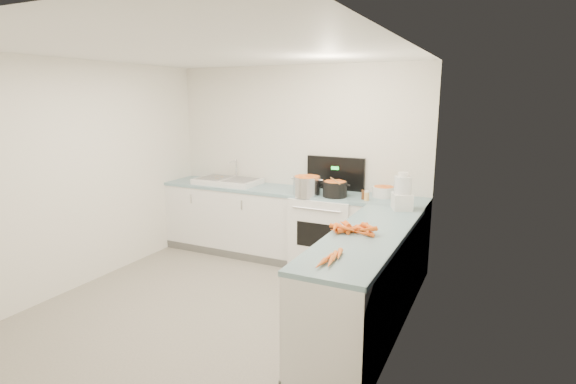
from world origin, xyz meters
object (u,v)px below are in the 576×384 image
at_px(mixing_bowl, 384,192).
at_px(extract_bottle, 363,194).
at_px(black_pot, 335,190).
at_px(spice_jar, 367,196).
at_px(steel_pot, 307,186).
at_px(stove, 326,230).
at_px(food_processor, 402,194).
at_px(sink, 228,181).

xyz_separation_m(mixing_bowl, extract_bottle, (-0.18, -0.23, -0.00)).
bearing_deg(extract_bottle, black_pot, -177.53).
xyz_separation_m(black_pot, spice_jar, (0.40, -0.03, -0.03)).
relative_size(steel_pot, mixing_bowl, 1.26).
bearing_deg(black_pot, extract_bottle, 2.47).
bearing_deg(mixing_bowl, black_pot, -154.44).
distance_m(stove, mixing_bowl, 0.86).
bearing_deg(food_processor, stove, 158.65).
bearing_deg(spice_jar, black_pot, 175.23).
height_order(stove, black_pot, stove).
relative_size(sink, food_processor, 2.18).
height_order(steel_pot, mixing_bowl, steel_pot).
distance_m(steel_pot, black_pot, 0.35).
height_order(steel_pot, black_pot, steel_pot).
bearing_deg(mixing_bowl, steel_pot, -161.28).
bearing_deg(sink, steel_pot, -8.18).
bearing_deg(steel_pot, stove, 39.37).
distance_m(stove, spice_jar, 0.76).
bearing_deg(sink, black_pot, -4.89).
xyz_separation_m(black_pot, extract_bottle, (0.34, 0.01, -0.02)).
distance_m(sink, extract_bottle, 1.94).
height_order(extract_bottle, spice_jar, extract_bottle).
xyz_separation_m(steel_pot, mixing_bowl, (0.86, 0.29, -0.04)).
bearing_deg(food_processor, mixing_bowl, 122.07).
distance_m(extract_bottle, food_processor, 0.58).
bearing_deg(stove, extract_bottle, -12.25).
xyz_separation_m(stove, extract_bottle, (0.49, -0.11, 0.52)).
bearing_deg(food_processor, sink, 170.65).
relative_size(mixing_bowl, spice_jar, 2.72).
bearing_deg(food_processor, black_pot, 162.56).
distance_m(mixing_bowl, extract_bottle, 0.29).
bearing_deg(extract_bottle, mixing_bowl, 52.92).
xyz_separation_m(sink, food_processor, (2.44, -0.40, 0.13)).
bearing_deg(spice_jar, food_processor, -27.44).
relative_size(black_pot, spice_jar, 2.91).
xyz_separation_m(mixing_bowl, food_processor, (0.32, -0.51, 0.11)).
xyz_separation_m(sink, steel_pot, (1.25, -0.18, 0.06)).
distance_m(black_pot, spice_jar, 0.40).
distance_m(spice_jar, food_processor, 0.52).
distance_m(steel_pot, spice_jar, 0.74).
bearing_deg(steel_pot, mixing_bowl, 18.72).
bearing_deg(steel_pot, extract_bottle, 4.85).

